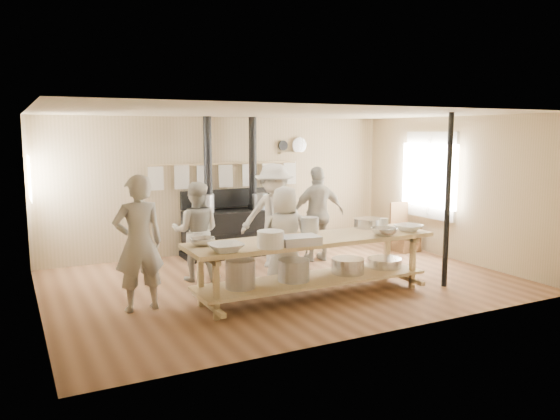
{
  "coord_description": "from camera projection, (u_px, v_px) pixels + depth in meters",
  "views": [
    {
      "loc": [
        -3.8,
        -7.38,
        2.31
      ],
      "look_at": [
        0.04,
        0.2,
        1.1
      ],
      "focal_mm": 35.0,
      "sensor_mm": 36.0,
      "label": 1
    }
  ],
  "objects": [
    {
      "name": "ground",
      "position": [
        283.0,
        281.0,
        8.54
      ],
      "size": [
        7.0,
        7.0,
        0.0
      ],
      "primitive_type": "plane",
      "color": "brown",
      "rests_on": "ground"
    },
    {
      "name": "chair",
      "position": [
        405.0,
        237.0,
        10.71
      ],
      "size": [
        0.46,
        0.46,
        0.95
      ],
      "rotation": [
        0.0,
        0.0,
        0.04
      ],
      "color": "brown",
      "rests_on": "ground"
    },
    {
      "name": "towel_rail",
      "position": [
        226.0,
        172.0,
        10.44
      ],
      "size": [
        3.0,
        0.04,
        0.47
      ],
      "color": "tan",
      "rests_on": "ground"
    },
    {
      "name": "bucket_galv",
      "position": [
        310.0,
        225.0,
        7.97
      ],
      "size": [
        0.27,
        0.27,
        0.24
      ],
      "primitive_type": "cylinder",
      "rotation": [
        0.0,
        0.0,
        0.04
      ],
      "color": "gray",
      "rests_on": "prep_table"
    },
    {
      "name": "cook_center",
      "position": [
        285.0,
        237.0,
        8.14
      ],
      "size": [
        0.86,
        0.69,
        1.53
      ],
      "primitive_type": "imported",
      "rotation": [
        0.0,
        0.0,
        2.83
      ],
      "color": "#9D988B",
      "rests_on": "ground"
    },
    {
      "name": "cook_right",
      "position": [
        318.0,
        214.0,
        9.83
      ],
      "size": [
        1.04,
        0.53,
        1.71
      ],
      "primitive_type": "imported",
      "rotation": [
        0.0,
        0.0,
        3.02
      ],
      "color": "#9D988B",
      "rests_on": "ground"
    },
    {
      "name": "deep_bowl_enamel",
      "position": [
        271.0,
        239.0,
        6.96
      ],
      "size": [
        0.43,
        0.43,
        0.22
      ],
      "primitive_type": "cylinder",
      "rotation": [
        0.0,
        0.0,
        -0.28
      ],
      "color": "white",
      "rests_on": "prep_table"
    },
    {
      "name": "bowl_white_b",
      "position": [
        409.0,
        228.0,
        8.15
      ],
      "size": [
        0.47,
        0.47,
        0.09
      ],
      "primitive_type": "imported",
      "rotation": [
        0.0,
        0.0,
        1.86
      ],
      "color": "white",
      "rests_on": "prep_table"
    },
    {
      "name": "bowl_steel_a",
      "position": [
        203.0,
        242.0,
        7.09
      ],
      "size": [
        0.43,
        0.43,
        0.1
      ],
      "primitive_type": "imported",
      "rotation": [
        0.0,
        0.0,
        0.41
      ],
      "color": "silver",
      "rests_on": "prep_table"
    },
    {
      "name": "support_post",
      "position": [
        448.0,
        201.0,
        8.08
      ],
      "size": [
        0.08,
        0.08,
        2.6
      ],
      "primitive_type": "cylinder",
      "color": "black",
      "rests_on": "ground"
    },
    {
      "name": "pitcher",
      "position": [
        384.0,
        224.0,
        8.17
      ],
      "size": [
        0.15,
        0.15,
        0.19
      ],
      "primitive_type": "cylinder",
      "rotation": [
        0.0,
        0.0,
        -0.27
      ],
      "color": "white",
      "rests_on": "prep_table"
    },
    {
      "name": "bowl_white_a",
      "position": [
        226.0,
        248.0,
        6.72
      ],
      "size": [
        0.44,
        0.44,
        0.11
      ],
      "primitive_type": "imported",
      "rotation": [
        0.0,
        0.0,
        0.01
      ],
      "color": "white",
      "rests_on": "prep_table"
    },
    {
      "name": "back_wall_shelf",
      "position": [
        293.0,
        148.0,
        11.06
      ],
      "size": [
        0.63,
        0.14,
        0.32
      ],
      "color": "tan",
      "rests_on": "ground"
    },
    {
      "name": "room_shell",
      "position": [
        283.0,
        178.0,
        8.31
      ],
      "size": [
        7.0,
        7.0,
        7.0
      ],
      "color": "tan",
      "rests_on": "ground"
    },
    {
      "name": "bowl_steel_b",
      "position": [
        384.0,
        232.0,
        7.77
      ],
      "size": [
        0.48,
        0.48,
        0.11
      ],
      "primitive_type": "imported",
      "rotation": [
        0.0,
        0.0,
        3.55
      ],
      "color": "silver",
      "rests_on": "prep_table"
    },
    {
      "name": "cook_far_left",
      "position": [
        139.0,
        243.0,
        7.04
      ],
      "size": [
        0.67,
        0.46,
        1.78
      ],
      "primitive_type": "imported",
      "rotation": [
        0.0,
        0.0,
        3.19
      ],
      "color": "#9D988B",
      "rests_on": "ground"
    },
    {
      "name": "window_right",
      "position": [
        430.0,
        175.0,
        10.41
      ],
      "size": [
        0.09,
        1.5,
        1.65
      ],
      "color": "beige",
      "rests_on": "ground"
    },
    {
      "name": "left_opening",
      "position": [
        29.0,
        178.0,
        8.54
      ],
      "size": [
        0.0,
        0.9,
        0.9
      ],
      "color": "white",
      "rests_on": "ground"
    },
    {
      "name": "mixing_bowl_large",
      "position": [
        368.0,
        223.0,
        8.44
      ],
      "size": [
        0.5,
        0.5,
        0.14
      ],
      "primitive_type": "cylinder",
      "rotation": [
        0.0,
        0.0,
        -0.12
      ],
      "color": "silver",
      "rests_on": "prep_table"
    },
    {
      "name": "cook_left",
      "position": [
        196.0,
        231.0,
        8.51
      ],
      "size": [
        0.93,
        0.85,
        1.55
      ],
      "primitive_type": "imported",
      "rotation": [
        0.0,
        0.0,
        2.71
      ],
      "color": "#9D988B",
      "rests_on": "ground"
    },
    {
      "name": "prep_table",
      "position": [
        312.0,
        261.0,
        7.67
      ],
      "size": [
        3.6,
        0.9,
        0.85
      ],
      "color": "tan",
      "rests_on": "ground"
    },
    {
      "name": "stove",
      "position": [
        232.0,
        228.0,
        10.33
      ],
      "size": [
        1.9,
        0.75,
        2.6
      ],
      "color": "black",
      "rests_on": "ground"
    },
    {
      "name": "roasting_pan",
      "position": [
        299.0,
        240.0,
        7.15
      ],
      "size": [
        0.54,
        0.39,
        0.11
      ],
      "primitive_type": "cube",
      "rotation": [
        0.0,
        0.0,
        -0.09
      ],
      "color": "#B2B2B7",
      "rests_on": "prep_table"
    },
    {
      "name": "cook_by_window",
      "position": [
        274.0,
        216.0,
        9.35
      ],
      "size": [
        1.32,
        1.22,
        1.78
      ],
      "primitive_type": "imported",
      "rotation": [
        0.0,
        0.0,
        -0.64
      ],
      "color": "#9D988B",
      "rests_on": "ground"
    }
  ]
}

